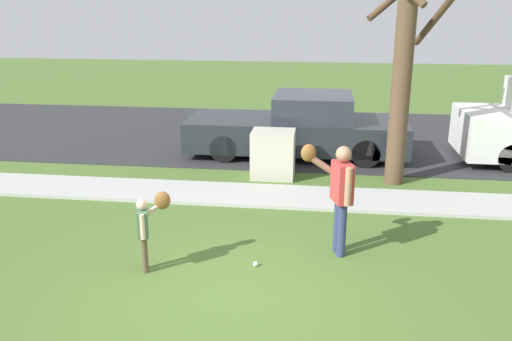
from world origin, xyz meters
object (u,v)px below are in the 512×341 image
(utility_cabinet, at_px, (273,154))
(baseball, at_px, (255,264))
(street_tree_near, at_px, (404,52))
(person_adult, at_px, (338,189))
(parked_pickup_dark, at_px, (300,128))
(person_child, at_px, (148,222))

(utility_cabinet, bearing_deg, baseball, -87.88)
(utility_cabinet, distance_m, street_tree_near, 3.31)
(person_adult, relative_size, street_tree_near, 0.33)
(baseball, bearing_deg, parked_pickup_dark, 86.91)
(baseball, xyz_separation_m, parked_pickup_dark, (0.31, 5.83, 0.64))
(person_child, distance_m, utility_cabinet, 4.51)
(person_child, bearing_deg, street_tree_near, 29.84)
(person_adult, height_order, baseball, person_adult)
(baseball, bearing_deg, person_child, -170.00)
(street_tree_near, bearing_deg, utility_cabinet, 178.28)
(street_tree_near, bearing_deg, baseball, -120.69)
(baseball, height_order, parked_pickup_dark, parked_pickup_dark)
(person_adult, height_order, street_tree_near, street_tree_near)
(person_child, bearing_deg, person_adult, -0.39)
(utility_cabinet, xyz_separation_m, parked_pickup_dark, (0.46, 1.77, 0.17))
(person_adult, bearing_deg, baseball, 8.68)
(street_tree_near, xyz_separation_m, parked_pickup_dark, (-2.05, 1.85, -1.98))
(street_tree_near, bearing_deg, person_adult, -109.90)
(utility_cabinet, xyz_separation_m, street_tree_near, (2.51, -0.08, 2.15))
(person_child, relative_size, parked_pickup_dark, 0.21)
(parked_pickup_dark, bearing_deg, person_child, 73.87)
(street_tree_near, distance_m, parked_pickup_dark, 3.40)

